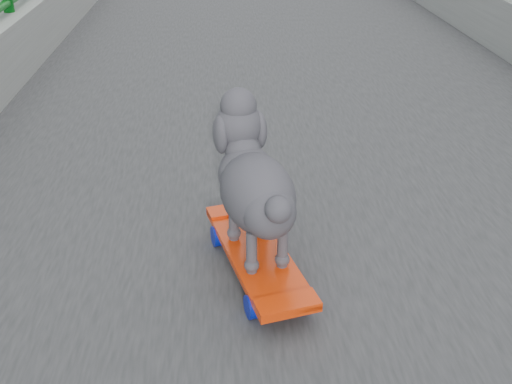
% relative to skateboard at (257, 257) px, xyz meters
% --- Properties ---
extents(skateboard, '(0.27, 0.54, 0.07)m').
position_rel_skateboard_xyz_m(skateboard, '(0.00, 0.00, 0.00)').
color(skateboard, '#EE3408').
rests_on(skateboard, footbridge).
extents(poodle, '(0.24, 0.42, 0.36)m').
position_rel_skateboard_xyz_m(poodle, '(-0.01, 0.02, 0.21)').
color(poodle, '#2E2B31').
rests_on(poodle, skateboard).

